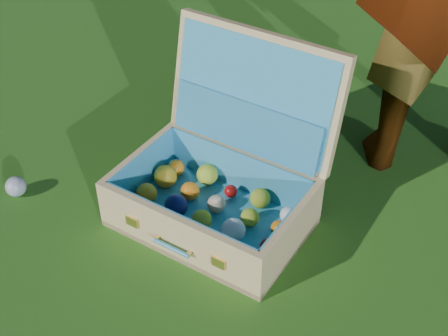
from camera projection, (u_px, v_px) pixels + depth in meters
ground at (189, 246)px, 1.91m from camera, size 60.00×60.00×0.00m
stray_ball at (16, 186)px, 2.07m from camera, size 0.07×0.07×0.07m
suitcase at (223, 172)px, 1.94m from camera, size 0.58×0.53×0.55m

